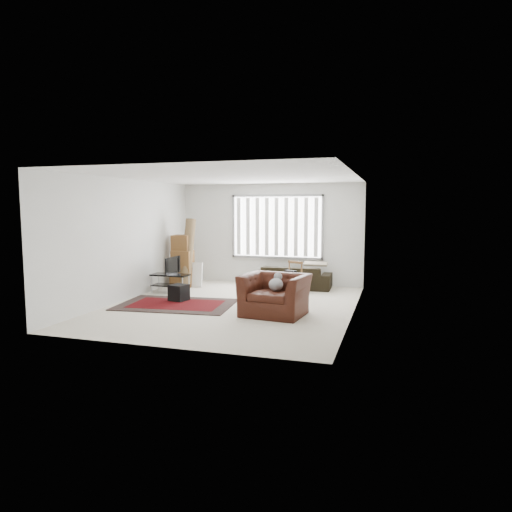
# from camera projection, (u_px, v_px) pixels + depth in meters

# --- Properties ---
(room) EXTENTS (6.00, 6.02, 2.71)m
(room) POSITION_uv_depth(u_px,v_px,m) (241.00, 222.00, 9.91)
(room) COLOR beige
(room) RESTS_ON ground
(persian_rug) EXTENTS (2.54, 1.83, 0.02)m
(persian_rug) POSITION_uv_depth(u_px,v_px,m) (176.00, 304.00, 9.71)
(persian_rug) COLOR black
(persian_rug) RESTS_ON ground
(tv_stand) EXTENTS (0.91, 0.41, 0.46)m
(tv_stand) POSITION_uv_depth(u_px,v_px,m) (170.00, 279.00, 11.07)
(tv_stand) COLOR black
(tv_stand) RESTS_ON ground
(tv) EXTENTS (0.10, 0.74, 0.42)m
(tv) POSITION_uv_depth(u_px,v_px,m) (170.00, 265.00, 11.03)
(tv) COLOR black
(tv) RESTS_ON tv_stand
(subwoofer) EXTENTS (0.42, 0.42, 0.35)m
(subwoofer) POSITION_uv_depth(u_px,v_px,m) (179.00, 293.00, 10.07)
(subwoofer) COLOR black
(subwoofer) RESTS_ON persian_rug
(moving_boxes) EXTENTS (0.59, 0.55, 1.35)m
(moving_boxes) POSITION_uv_depth(u_px,v_px,m) (183.00, 263.00, 11.93)
(moving_boxes) COLOR brown
(moving_boxes) RESTS_ON ground
(white_flatpack) EXTENTS (0.52, 0.24, 0.64)m
(white_flatpack) POSITION_uv_depth(u_px,v_px,m) (193.00, 275.00, 11.91)
(white_flatpack) COLOR silver
(white_flatpack) RESTS_ON ground
(rolled_rug) EXTENTS (0.30, 0.66, 1.79)m
(rolled_rug) POSITION_uv_depth(u_px,v_px,m) (188.00, 253.00, 11.82)
(rolled_rug) COLOR brown
(rolled_rug) RESTS_ON ground
(sofa) EXTENTS (2.00, 0.93, 0.76)m
(sofa) POSITION_uv_depth(u_px,v_px,m) (293.00, 273.00, 11.69)
(sofa) COLOR black
(sofa) RESTS_ON ground
(side_chair) EXTENTS (0.57, 0.57, 0.80)m
(side_chair) POSITION_uv_depth(u_px,v_px,m) (291.00, 277.00, 10.72)
(side_chair) COLOR #927D5F
(side_chair) RESTS_ON ground
(armchair) EXTENTS (1.32, 1.18, 0.90)m
(armchair) POSITION_uv_depth(u_px,v_px,m) (275.00, 292.00, 8.78)
(armchair) COLOR #36130B
(armchair) RESTS_ON ground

